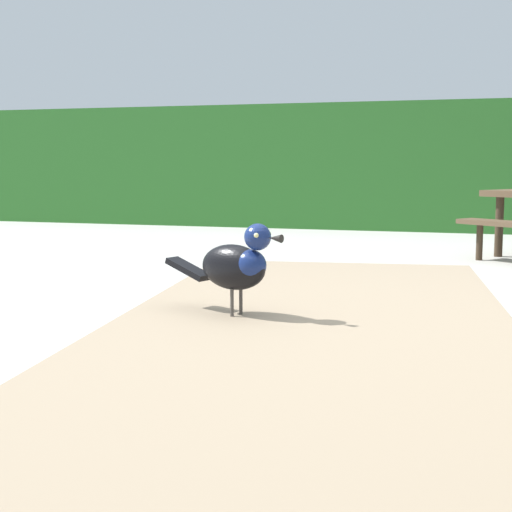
% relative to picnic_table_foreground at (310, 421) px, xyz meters
% --- Properties ---
extents(hedge_wall, '(28.00, 1.39, 1.97)m').
position_rel_picnic_table_foreground_xyz_m(hedge_wall, '(0.04, 10.98, 0.43)').
color(hedge_wall, '#2D6B28').
rests_on(hedge_wall, ground).
extents(picnic_table_foreground, '(1.89, 1.92, 0.74)m').
position_rel_picnic_table_foreground_xyz_m(picnic_table_foreground, '(0.00, 0.00, 0.00)').
color(picnic_table_foreground, '#84725B').
rests_on(picnic_table_foreground, ground).
extents(bird_grackle, '(0.28, 0.13, 0.18)m').
position_rel_picnic_table_foreground_xyz_m(bird_grackle, '(-0.16, 0.04, 0.29)').
color(bird_grackle, black).
rests_on(bird_grackle, picnic_table_foreground).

